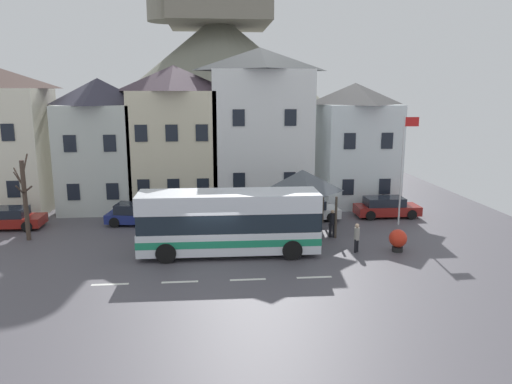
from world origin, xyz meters
TOP-DOWN VIEW (x-y plane):
  - ground_plane at (0.00, -0.00)m, footprint 40.00×60.00m
  - townhouse_00 at (-14.45, 11.54)m, footprint 6.40×5.14m
  - townhouse_01 at (-7.82, 12.21)m, footprint 5.03×6.48m
  - townhouse_02 at (-2.57, 12.37)m, footprint 5.89×6.80m
  - townhouse_03 at (3.54, 12.17)m, footprint 6.89×6.40m
  - townhouse_04 at (10.66, 12.49)m, footprint 5.21×7.04m
  - hilltop_castle at (1.07, 33.69)m, footprint 41.39×41.39m
  - transit_bus at (0.82, 0.69)m, footprint 9.20×2.70m
  - bus_shelter at (5.32, 4.62)m, footprint 3.60×3.60m
  - parked_car_00 at (-12.39, 6.77)m, footprint 3.90×2.00m
  - parked_car_01 at (-4.72, 7.00)m, footprint 4.07×2.31m
  - parked_car_02 at (6.15, 7.14)m, footprint 4.07×2.23m
  - parked_car_03 at (11.55, 7.39)m, footprint 4.21×1.88m
  - pedestrian_00 at (6.81, 3.09)m, footprint 0.38×0.28m
  - pedestrian_01 at (7.41, 0.34)m, footprint 0.29×0.29m
  - public_bench at (5.09, 6.27)m, footprint 1.67×0.48m
  - flagpole at (11.72, 5.36)m, footprint 0.95×0.10m
  - harbour_buoy at (9.59, 0.25)m, footprint 0.93×0.93m
  - bare_tree_00 at (-10.37, 4.14)m, footprint 1.38×1.75m

SIDE VIEW (x-z plane):
  - ground_plane at x=0.00m, z-range -0.06..0.00m
  - public_bench at x=5.09m, z-range 0.04..0.91m
  - parked_car_00 at x=-12.39m, z-range -0.01..1.26m
  - parked_car_01 at x=-4.72m, z-range -0.02..1.31m
  - parked_car_02 at x=6.15m, z-range -0.02..1.32m
  - parked_car_03 at x=11.55m, z-range -0.01..1.32m
  - harbour_buoy at x=9.59m, z-range 0.07..1.26m
  - pedestrian_00 at x=6.81m, z-range -0.01..1.61m
  - pedestrian_01 at x=7.41m, z-range 0.10..1.63m
  - transit_bus at x=0.82m, z-range 0.01..3.26m
  - bare_tree_00 at x=-10.37m, z-range 0.01..4.83m
  - bus_shelter at x=5.32m, z-range 1.18..4.89m
  - flagpole at x=11.72m, z-range 0.55..7.33m
  - townhouse_04 at x=10.66m, z-range 0.00..8.86m
  - townhouse_01 at x=-7.82m, z-range 0.00..9.15m
  - townhouse_00 at x=-14.45m, z-range 0.00..9.92m
  - townhouse_02 at x=-2.57m, z-range 0.00..10.05m
  - townhouse_03 at x=3.54m, z-range 0.00..11.29m
  - hilltop_castle at x=1.07m, z-range -4.39..21.72m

